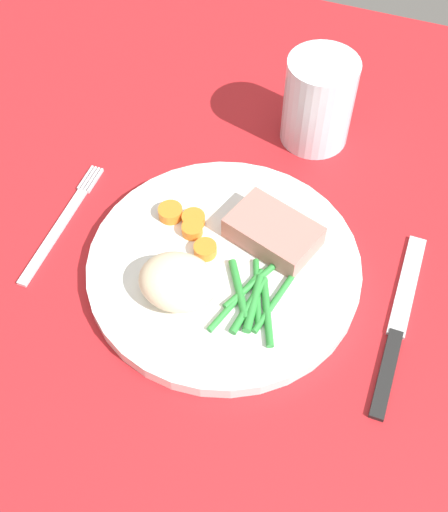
{
  "coord_description": "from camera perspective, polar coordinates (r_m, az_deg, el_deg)",
  "views": [
    {
      "loc": [
        14.87,
        -36.62,
        54.28
      ],
      "look_at": [
        2.77,
        -3.52,
        4.6
      ],
      "focal_mm": 44.37,
      "sensor_mm": 36.0,
      "label": 1
    }
  ],
  "objects": [
    {
      "name": "meat_portion",
      "position": [
        0.63,
        4.46,
        2.17
      ],
      "size": [
        10.03,
        8.05,
        2.5
      ],
      "primitive_type": "cube",
      "rotation": [
        0.0,
        0.0,
        -0.32
      ],
      "color": "#B2756B",
      "rests_on": "dinner_plate"
    },
    {
      "name": "mashed_potatoes",
      "position": [
        0.58,
        -3.88,
        -2.44
      ],
      "size": [
        7.39,
        6.18,
        3.93
      ],
      "primitive_type": "ellipsoid",
      "color": "beige",
      "rests_on": "dinner_plate"
    },
    {
      "name": "green_beans",
      "position": [
        0.59,
        2.65,
        -3.8
      ],
      "size": [
        6.92,
        10.49,
        0.84
      ],
      "color": "#2D8C38",
      "rests_on": "dinner_plate"
    },
    {
      "name": "water_glass",
      "position": [
        0.73,
        8.44,
        13.17
      ],
      "size": [
        7.8,
        7.8,
        10.42
      ],
      "color": "silver",
      "rests_on": "dining_table"
    },
    {
      "name": "fork",
      "position": [
        0.69,
        -14.41,
        2.9
      ],
      "size": [
        1.44,
        16.6,
        0.4
      ],
      "rotation": [
        0.0,
        0.0,
        0.07
      ],
      "color": "silver",
      "rests_on": "dining_table"
    },
    {
      "name": "dinner_plate",
      "position": [
        0.62,
        -0.0,
        -0.96
      ],
      "size": [
        26.89,
        26.89,
        1.6
      ],
      "primitive_type": "cylinder",
      "color": "white",
      "rests_on": "dining_table"
    },
    {
      "name": "knife",
      "position": [
        0.62,
        15.39,
        -6.04
      ],
      "size": [
        1.7,
        20.5,
        0.64
      ],
      "rotation": [
        0.0,
        0.0,
        0.08
      ],
      "color": "black",
      "rests_on": "dining_table"
    },
    {
      "name": "dining_table",
      "position": [
        0.66,
        -1.2,
        1.2
      ],
      "size": [
        120.0,
        90.0,
        2.0
      ],
      "color": "red",
      "rests_on": "ground"
    },
    {
      "name": "carrot_slices",
      "position": [
        0.64,
        -3.23,
        2.59
      ],
      "size": [
        7.4,
        5.39,
        1.18
      ],
      "color": "orange",
      "rests_on": "dinner_plate"
    }
  ]
}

